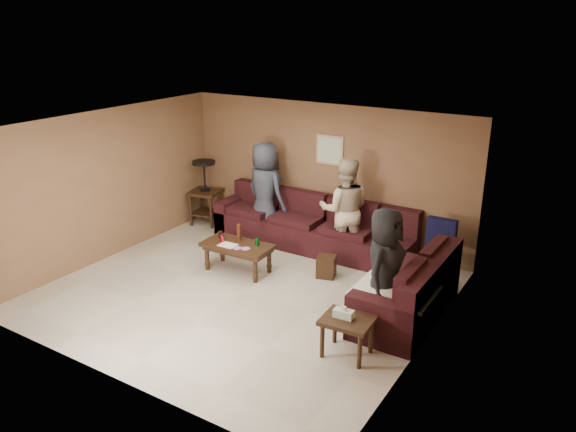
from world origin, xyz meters
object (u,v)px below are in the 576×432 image
at_px(person_right, 384,269).
at_px(person_middle, 344,210).
at_px(waste_bin, 326,267).
at_px(coffee_table, 238,248).
at_px(side_table_right, 347,324).
at_px(person_left, 265,191).
at_px(sectional_sofa, 339,249).
at_px(end_table_left, 205,191).

bearing_deg(person_right, person_middle, 38.50).
bearing_deg(waste_bin, person_middle, 96.56).
relative_size(coffee_table, waste_bin, 3.40).
bearing_deg(side_table_right, waste_bin, 124.42).
distance_m(side_table_right, person_middle, 2.93).
bearing_deg(person_right, person_left, 58.17).
distance_m(waste_bin, person_left, 2.09).
bearing_deg(side_table_right, sectional_sofa, 118.94).
xyz_separation_m(waste_bin, person_right, (1.32, -0.92, 0.65)).
distance_m(sectional_sofa, end_table_left, 3.25).
distance_m(coffee_table, waste_bin, 1.45).
height_order(end_table_left, waste_bin, end_table_left).
xyz_separation_m(coffee_table, waste_bin, (1.31, 0.57, -0.23)).
bearing_deg(waste_bin, person_left, 153.07).
distance_m(sectional_sofa, coffee_table, 1.65).
height_order(person_left, person_right, person_left).
bearing_deg(person_left, side_table_right, 153.11).
distance_m(person_left, person_right, 3.57).
relative_size(side_table_right, waste_bin, 1.90).
distance_m(end_table_left, person_left, 1.44).
xyz_separation_m(end_table_left, person_right, (4.50, -1.81, 0.16)).
bearing_deg(person_left, waste_bin, 168.22).
bearing_deg(person_right, side_table_right, 173.02).
bearing_deg(end_table_left, coffee_table, -38.11).
height_order(coffee_table, waste_bin, coffee_table).
distance_m(waste_bin, person_right, 1.74).
bearing_deg(person_left, person_right, 164.66).
bearing_deg(person_middle, sectional_sofa, 79.24).
bearing_deg(person_left, person_middle, -168.91).
bearing_deg(person_right, end_table_left, 66.71).
bearing_deg(end_table_left, person_left, -0.15).
bearing_deg(side_table_right, person_left, 137.96).
distance_m(coffee_table, person_left, 1.60).
height_order(coffee_table, person_middle, person_middle).
height_order(sectional_sofa, coffee_table, sectional_sofa).
distance_m(sectional_sofa, person_right, 1.91).
bearing_deg(coffee_table, person_middle, 47.59).
bearing_deg(end_table_left, sectional_sofa, -8.90).
bearing_deg(side_table_right, coffee_table, 154.16).
relative_size(sectional_sofa, person_right, 2.82).
bearing_deg(sectional_sofa, person_middle, 106.19).
bearing_deg(person_middle, end_table_left, -29.21).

